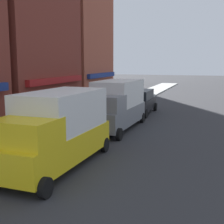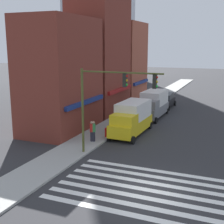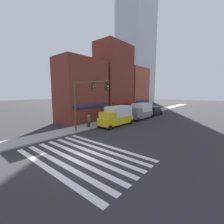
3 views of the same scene
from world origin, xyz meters
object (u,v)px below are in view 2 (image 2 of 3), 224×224
Objects in this scene: pedestrian_red_jacket at (92,131)px; fire_hydrant at (106,132)px; box_truck_grey at (153,104)px; suv_black at (165,100)px; box_truck_yellow at (132,118)px; traffic_signal at (110,94)px; pedestrian_green_top at (94,131)px.

pedestrian_red_jacket is 1.87m from fire_hydrant.
box_truck_grey is 7.43× the size of fire_hydrant.
box_truck_yellow is at bearing 178.55° from suv_black.
box_truck_grey is at bearing 2.18° from traffic_signal.
suv_black reaches higher than fire_hydrant.
suv_black reaches higher than pedestrian_green_top.
box_truck_grey reaches higher than pedestrian_red_jacket.
pedestrian_red_jacket is 2.10× the size of fire_hydrant.
traffic_signal is 20.70m from suv_black.
box_truck_grey is (7.66, 0.00, 0.00)m from box_truck_yellow.
traffic_signal is 1.05× the size of box_truck_yellow.
traffic_signal is at bearing 160.72° from pedestrian_green_top.
pedestrian_green_top is at bearing 171.71° from suv_black.
suv_black is at bearing 1.51° from traffic_signal.
box_truck_yellow is (6.50, 0.54, -3.23)m from traffic_signal.
box_truck_yellow is 3.54× the size of pedestrian_red_jacket.
box_truck_yellow reaches higher than fire_hydrant.
fire_hydrant is (-9.80, 1.70, -0.97)m from box_truck_grey.
fire_hydrant is at bearing 172.48° from suv_black.
suv_black is at bearing 1.67° from box_truck_yellow.
pedestrian_green_top and pedestrian_red_jacket have the same top height.
box_truck_yellow is 7.66m from box_truck_grey.
suv_black is (20.34, 0.54, -3.78)m from traffic_signal.
box_truck_yellow is 1.32× the size of suv_black.
box_truck_yellow reaches higher than pedestrian_green_top.
pedestrian_red_jacket is at bearing 49.91° from pedestrian_green_top.
fire_hydrant is at bearing -77.88° from pedestrian_green_top.
suv_black is at bearing -70.55° from pedestrian_green_top.
pedestrian_green_top is 1.76m from fire_hydrant.
box_truck_yellow is 3.54× the size of pedestrian_green_top.
traffic_signal is 7.81× the size of fire_hydrant.
pedestrian_green_top is at bearing 44.42° from traffic_signal.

